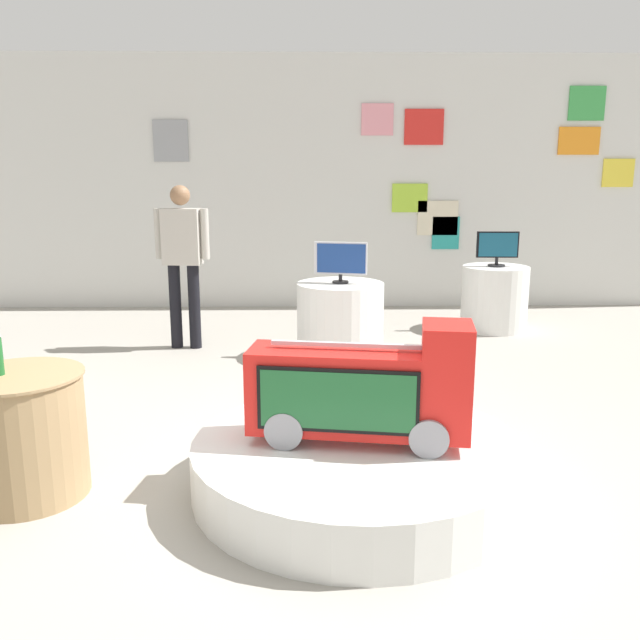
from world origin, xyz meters
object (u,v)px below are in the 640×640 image
display_pedestal_left_rear (340,320)px  tv_on_left_rear (341,260)px  tv_on_center_rear (498,247)px  side_table_round (22,434)px  novelty_firetruck_tv (363,393)px  main_display_pedestal (357,465)px  display_pedestal_center_rear (494,298)px  shopper_browsing_near_truck (183,254)px

display_pedestal_left_rear → tv_on_left_rear: (0.00, -0.00, 0.60)m
tv_on_center_rear → side_table_round: 5.55m
novelty_firetruck_tv → display_pedestal_left_rear: bearing=89.7°
display_pedestal_left_rear → main_display_pedestal: bearing=-90.8°
novelty_firetruck_tv → side_table_round: 1.93m
display_pedestal_center_rear → tv_on_center_rear: (0.00, -0.00, 0.59)m
tv_on_left_rear → display_pedestal_center_rear: tv_on_left_rear is taller
tv_on_left_rear → shopper_browsing_near_truck: (-1.59, 0.37, 0.02)m
novelty_firetruck_tv → display_pedestal_left_rear: (0.02, 2.89, -0.22)m
display_pedestal_center_rear → tv_on_center_rear: bearing=-87.9°
shopper_browsing_near_truck → side_table_round: bearing=-96.0°
side_table_round → shopper_browsing_near_truck: bearing=84.0°
novelty_firetruck_tv → tv_on_left_rear: tv_on_left_rear is taller
tv_on_left_rear → tv_on_center_rear: tv_on_left_rear is taller
display_pedestal_left_rear → shopper_browsing_near_truck: (-1.59, 0.36, 0.61)m
main_display_pedestal → display_pedestal_left_rear: display_pedestal_left_rear is taller
tv_on_left_rear → display_pedestal_left_rear: bearing=102.7°
novelty_firetruck_tv → tv_on_left_rear: bearing=89.6°
main_display_pedestal → side_table_round: size_ratio=2.64×
main_display_pedestal → side_table_round: (-1.89, -0.02, 0.22)m
tv_on_center_rear → display_pedestal_left_rear: bearing=-148.6°
novelty_firetruck_tv → side_table_round: size_ratio=1.78×
tv_on_center_rear → side_table_round: size_ratio=0.66×
tv_on_left_rear → novelty_firetruck_tv: bearing=-90.4°
main_display_pedestal → display_pedestal_center_rear: (1.88, 4.01, 0.22)m
display_pedestal_center_rear → novelty_firetruck_tv: bearing=-114.8°
display_pedestal_left_rear → display_pedestal_center_rear: (1.84, 1.13, 0.00)m
display_pedestal_left_rear → display_pedestal_center_rear: bearing=31.5°
display_pedestal_left_rear → tv_on_center_rear: (1.84, 1.12, 0.59)m
display_pedestal_left_rear → shopper_browsing_near_truck: shopper_browsing_near_truck is taller
novelty_firetruck_tv → shopper_browsing_near_truck: 3.64m
side_table_round → shopper_browsing_near_truck: 3.34m
novelty_firetruck_tv → display_pedestal_center_rear: size_ratio=1.69×
display_pedestal_left_rear → tv_on_left_rear: tv_on_left_rear is taller
novelty_firetruck_tv → display_pedestal_left_rear: size_ratio=1.49×
display_pedestal_left_rear → tv_on_left_rear: 0.60m
tv_on_center_rear → shopper_browsing_near_truck: (-3.43, -0.76, 0.02)m
main_display_pedestal → tv_on_left_rear: 2.99m
tv_on_left_rear → tv_on_center_rear: bearing=31.5°
main_display_pedestal → side_table_round: 1.90m
display_pedestal_center_rear → tv_on_center_rear: 0.59m
novelty_firetruck_tv → tv_on_center_rear: (1.86, 4.01, 0.37)m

